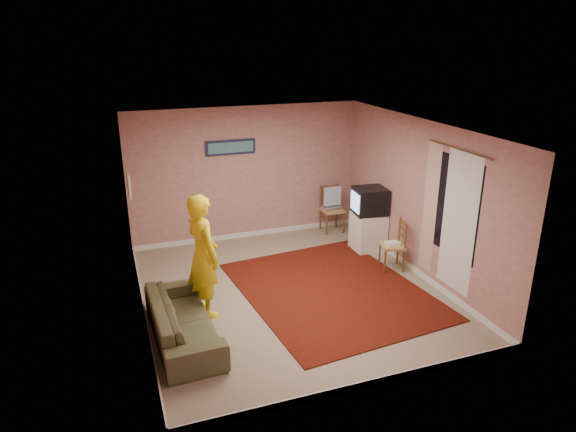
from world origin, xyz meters
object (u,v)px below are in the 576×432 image
object	(u,v)px
crt_tv	(369,201)
chair_b	(393,240)
person	(203,255)
chair_a	(332,205)
tv_cabinet	(368,231)
sofa	(183,320)

from	to	relation	value
crt_tv	chair_b	size ratio (longest dim) A/B	1.29
person	chair_a	bearing A→B (deg)	-69.07
tv_cabinet	crt_tv	world-z (taller)	crt_tv
person	chair_b	bearing A→B (deg)	-100.03
chair_b	tv_cabinet	bearing A→B (deg)	-166.93
crt_tv	chair_b	bearing A→B (deg)	-84.54
tv_cabinet	crt_tv	distance (m)	0.60
sofa	chair_b	bearing A→B (deg)	-77.49
crt_tv	chair_a	bearing A→B (deg)	108.53
chair_b	sofa	distance (m)	3.87
chair_b	person	world-z (taller)	person
person	tv_cabinet	bearing A→B (deg)	-85.67
crt_tv	person	distance (m)	3.56
sofa	person	world-z (taller)	person
sofa	person	xyz separation A→B (m)	(0.42, 0.59, 0.62)
tv_cabinet	sofa	bearing A→B (deg)	-153.59
tv_cabinet	sofa	xyz separation A→B (m)	(-3.75, -1.86, -0.08)
chair_b	person	xyz separation A→B (m)	(-3.32, -0.38, 0.37)
chair_a	person	xyz separation A→B (m)	(-3.08, -2.36, 0.33)
chair_b	chair_a	bearing A→B (deg)	-159.28
crt_tv	chair_a	size ratio (longest dim) A/B	1.21
chair_a	chair_b	size ratio (longest dim) A/B	1.07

